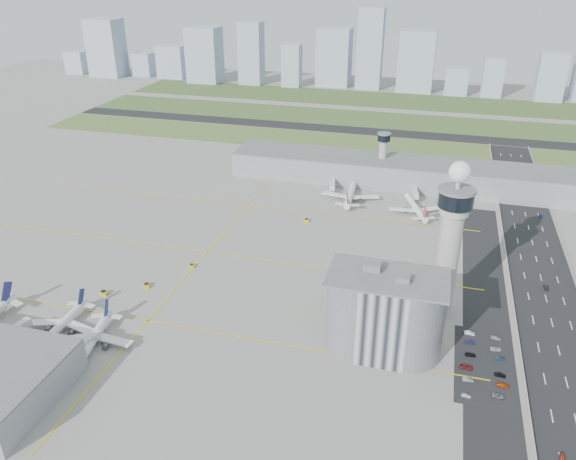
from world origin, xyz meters
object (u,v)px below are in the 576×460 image
(jet_bridge_far_1, at_px, (414,191))
(car_hw_0, at_px, (562,458))
(jet_bridge_far_0, at_px, (333,182))
(car_lot_5, at_px, (470,333))
(airplane_far_a, at_px, (351,190))
(admin_building, at_px, (385,313))
(car_lot_10, at_px, (496,349))
(control_tower, at_px, (451,235))
(car_lot_0, at_px, (466,396))
(car_lot_7, at_px, (503,385))
(jet_bridge_near_1, at_px, (0,344))
(car_lot_6, at_px, (498,396))
(car_lot_3, at_px, (471,355))
(airplane_near_b, at_px, (60,321))
(tug_4, at_px, (306,220))
(secondary_tower, at_px, (383,153))
(car_lot_4, at_px, (470,342))
(tug_2, at_px, (146,285))
(car_lot_8, at_px, (500,375))
(jet_bridge_near_2, at_px, (71,358))
(tug_3, at_px, (192,266))
(tug_5, at_px, (422,217))
(airplane_near_c, at_px, (91,336))
(car_hw_2, at_px, (540,216))
(tug_1, at_px, (104,293))
(airplane_far_b, at_px, (416,204))
(car_hw_4, at_px, (507,177))
(car_lot_11, at_px, (496,338))
(car_lot_2, at_px, (467,367))
(car_lot_9, at_px, (500,358))
(car_lot_1, at_px, (468,379))
(car_hw_1, at_px, (546,287))

(jet_bridge_far_1, xyz_separation_m, car_hw_0, (56.40, -191.45, -2.24))
(jet_bridge_far_0, distance_m, car_lot_5, 159.02)
(airplane_far_a, bearing_deg, jet_bridge_far_1, -68.93)
(admin_building, distance_m, car_lot_10, 44.30)
(control_tower, distance_m, car_lot_0, 60.19)
(airplane_far_a, relative_size, car_lot_7, 9.60)
(jet_bridge_near_1, distance_m, car_lot_6, 176.70)
(admin_building, height_order, car_lot_3, admin_building)
(airplane_near_b, height_order, tug_4, airplane_near_b)
(secondary_tower, bearing_deg, car_lot_4, -71.53)
(tug_2, xyz_separation_m, car_lot_8, (145.90, -19.64, -0.34))
(jet_bridge_near_2, height_order, car_lot_6, jet_bridge_near_2)
(car_lot_0, xyz_separation_m, car_lot_10, (10.65, 28.20, 0.01))
(tug_3, relative_size, tug_5, 0.90)
(airplane_near_c, distance_m, car_hw_2, 242.08)
(tug_1, bearing_deg, admin_building, 88.85)
(airplane_far_b, height_order, jet_bridge_near_2, airplane_far_b)
(airplane_far_b, relative_size, car_hw_2, 9.22)
(jet_bridge_far_0, height_order, car_lot_10, jet_bridge_far_0)
(tug_1, bearing_deg, car_hw_4, 138.92)
(car_lot_0, distance_m, car_lot_6, 10.54)
(control_tower, distance_m, tug_2, 130.13)
(airplane_far_b, distance_m, car_lot_11, 117.90)
(jet_bridge_near_1, height_order, car_lot_0, jet_bridge_near_1)
(tug_3, bearing_deg, tug_5, -170.88)
(airplane_far_b, xyz_separation_m, car_lot_2, (27.16, -131.92, -4.49))
(tug_4, xyz_separation_m, car_lot_7, (95.27, -109.31, -0.34))
(car_lot_4, relative_size, car_hw_0, 0.98)
(jet_bridge_far_1, distance_m, car_hw_2, 72.03)
(tug_3, distance_m, car_lot_7, 142.59)
(control_tower, relative_size, admin_building, 1.54)
(car_lot_5, relative_size, car_lot_10, 0.98)
(car_lot_5, bearing_deg, jet_bridge_near_1, 111.07)
(car_lot_8, bearing_deg, tug_1, 91.67)
(secondary_tower, bearing_deg, tug_2, -117.77)
(car_hw_2, bearing_deg, tug_5, -158.62)
(tug_5, bearing_deg, tug_2, 76.33)
(airplane_near_b, xyz_separation_m, car_lot_9, (162.03, 27.94, -4.31))
(jet_bridge_far_0, height_order, car_lot_1, jet_bridge_far_0)
(tug_3, height_order, car_hw_2, tug_3)
(car_lot_11, bearing_deg, jet_bridge_far_1, 25.21)
(car_lot_10, height_order, car_lot_11, car_lot_11)
(jet_bridge_far_0, relative_size, tug_1, 4.01)
(airplane_far_b, bearing_deg, car_lot_9, 177.22)
(jet_bridge_near_1, height_order, car_lot_10, jet_bridge_near_1)
(jet_bridge_near_1, xyz_separation_m, car_hw_1, (198.86, 99.58, -2.20))
(airplane_near_c, relative_size, tug_3, 12.43)
(control_tower, height_order, car_hw_0, control_tower)
(airplane_far_a, relative_size, tug_3, 14.13)
(jet_bridge_near_1, height_order, car_lot_3, jet_bridge_near_1)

